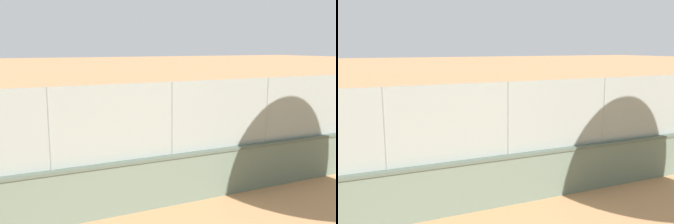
# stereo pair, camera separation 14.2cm
# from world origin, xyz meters

# --- Properties ---
(ground_plane) EXTENTS (260.00, 260.00, 0.00)m
(ground_plane) POSITION_xyz_m (0.00, 0.00, 0.00)
(ground_plane) COLOR tan
(perimeter_wall) EXTENTS (28.54, 1.33, 1.38)m
(perimeter_wall) POSITION_xyz_m (0.57, 12.64, 0.69)
(perimeter_wall) COLOR slate
(perimeter_wall) RESTS_ON ground_plane
(fence_panel_on_wall) EXTENTS (28.03, 0.94, 1.93)m
(fence_panel_on_wall) POSITION_xyz_m (0.57, 12.64, 2.34)
(fence_panel_on_wall) COLOR gray
(fence_panel_on_wall) RESTS_ON perimeter_wall
(player_at_service_line) EXTENTS (0.95, 0.95, 1.70)m
(player_at_service_line) POSITION_xyz_m (1.32, 2.30, 1.01)
(player_at_service_line) COLOR #B2B2B2
(player_at_service_line) RESTS_ON ground_plane
(player_near_wall_returning) EXTENTS (1.06, 0.80, 1.70)m
(player_near_wall_returning) POSITION_xyz_m (5.83, 3.97, 1.01)
(player_near_wall_returning) COLOR navy
(player_near_wall_returning) RESTS_ON ground_plane
(sports_ball) EXTENTS (0.12, 0.12, 0.12)m
(sports_ball) POSITION_xyz_m (0.85, 4.20, 1.39)
(sports_ball) COLOR orange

